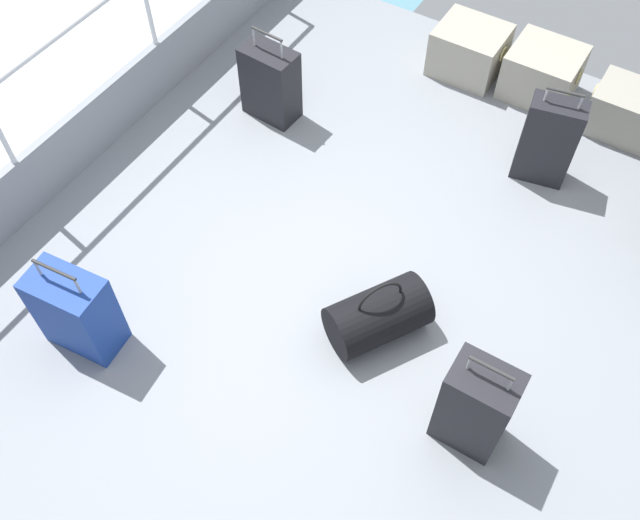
{
  "coord_description": "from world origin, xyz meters",
  "views": [
    {
      "loc": [
        1.08,
        -2.31,
        3.7
      ],
      "look_at": [
        -0.21,
        -0.21,
        0.25
      ],
      "focal_mm": 39.65,
      "sensor_mm": 36.0,
      "label": 1
    }
  ],
  "objects_px": {
    "cargo_crate_1": "(542,72)",
    "suitcase_2": "(548,141)",
    "suitcase_3": "(270,83)",
    "cargo_crate_0": "(469,50)",
    "suitcase_0": "(475,406)",
    "suitcase_1": "(76,311)",
    "duffel_bag": "(378,315)",
    "cargo_crate_2": "(628,111)"
  },
  "relations": [
    {
      "from": "cargo_crate_1",
      "to": "suitcase_1",
      "type": "bearing_deg",
      "value": -112.94
    },
    {
      "from": "cargo_crate_1",
      "to": "suitcase_1",
      "type": "height_order",
      "value": "suitcase_1"
    },
    {
      "from": "cargo_crate_0",
      "to": "suitcase_2",
      "type": "height_order",
      "value": "suitcase_2"
    },
    {
      "from": "suitcase_0",
      "to": "suitcase_2",
      "type": "height_order",
      "value": "suitcase_0"
    },
    {
      "from": "cargo_crate_0",
      "to": "suitcase_0",
      "type": "bearing_deg",
      "value": -65.16
    },
    {
      "from": "cargo_crate_2",
      "to": "suitcase_3",
      "type": "xyz_separation_m",
      "value": [
        -2.29,
        -1.21,
        0.11
      ]
    },
    {
      "from": "suitcase_3",
      "to": "cargo_crate_2",
      "type": "bearing_deg",
      "value": 27.75
    },
    {
      "from": "suitcase_1",
      "to": "duffel_bag",
      "type": "xyz_separation_m",
      "value": [
        1.44,
        0.94,
        -0.12
      ]
    },
    {
      "from": "suitcase_3",
      "to": "cargo_crate_1",
      "type": "bearing_deg",
      "value": 38.22
    },
    {
      "from": "cargo_crate_0",
      "to": "suitcase_3",
      "type": "distance_m",
      "value": 1.6
    },
    {
      "from": "suitcase_0",
      "to": "suitcase_2",
      "type": "distance_m",
      "value": 2.03
    },
    {
      "from": "cargo_crate_2",
      "to": "duffel_bag",
      "type": "distance_m",
      "value": 2.55
    },
    {
      "from": "cargo_crate_1",
      "to": "suitcase_2",
      "type": "relative_size",
      "value": 0.73
    },
    {
      "from": "cargo_crate_2",
      "to": "suitcase_2",
      "type": "relative_size",
      "value": 0.72
    },
    {
      "from": "cargo_crate_1",
      "to": "cargo_crate_2",
      "type": "height_order",
      "value": "cargo_crate_1"
    },
    {
      "from": "cargo_crate_0",
      "to": "cargo_crate_1",
      "type": "xyz_separation_m",
      "value": [
        0.58,
        0.05,
        -0.0
      ]
    },
    {
      "from": "cargo_crate_1",
      "to": "cargo_crate_2",
      "type": "xyz_separation_m",
      "value": [
        0.68,
        -0.06,
        -0.01
      ]
    },
    {
      "from": "suitcase_3",
      "to": "duffel_bag",
      "type": "distance_m",
      "value": 2.02
    },
    {
      "from": "suitcase_0",
      "to": "suitcase_3",
      "type": "distance_m",
      "value": 2.78
    },
    {
      "from": "suitcase_0",
      "to": "cargo_crate_2",
      "type": "bearing_deg",
      "value": 90.32
    },
    {
      "from": "suitcase_3",
      "to": "suitcase_2",
      "type": "bearing_deg",
      "value": 13.28
    },
    {
      "from": "cargo_crate_0",
      "to": "cargo_crate_2",
      "type": "distance_m",
      "value": 1.26
    },
    {
      "from": "cargo_crate_2",
      "to": "suitcase_2",
      "type": "distance_m",
      "value": 0.85
    },
    {
      "from": "suitcase_1",
      "to": "duffel_bag",
      "type": "bearing_deg",
      "value": 33.23
    },
    {
      "from": "cargo_crate_0",
      "to": "suitcase_1",
      "type": "distance_m",
      "value": 3.51
    },
    {
      "from": "suitcase_0",
      "to": "duffel_bag",
      "type": "distance_m",
      "value": 0.8
    },
    {
      "from": "suitcase_0",
      "to": "suitcase_2",
      "type": "bearing_deg",
      "value": 100.68
    },
    {
      "from": "suitcase_0",
      "to": "duffel_bag",
      "type": "bearing_deg",
      "value": 157.48
    },
    {
      "from": "cargo_crate_0",
      "to": "duffel_bag",
      "type": "bearing_deg",
      "value": -77.31
    },
    {
      "from": "suitcase_2",
      "to": "cargo_crate_2",
      "type": "bearing_deg",
      "value": 64.3
    },
    {
      "from": "cargo_crate_1",
      "to": "suitcase_3",
      "type": "bearing_deg",
      "value": -141.78
    },
    {
      "from": "cargo_crate_1",
      "to": "suitcase_0",
      "type": "xyz_separation_m",
      "value": [
        0.7,
        -2.81,
        0.13
      ]
    },
    {
      "from": "cargo_crate_0",
      "to": "suitcase_3",
      "type": "xyz_separation_m",
      "value": [
        -1.03,
        -1.22,
        0.09
      ]
    },
    {
      "from": "cargo_crate_0",
      "to": "cargo_crate_2",
      "type": "height_order",
      "value": "cargo_crate_0"
    },
    {
      "from": "suitcase_1",
      "to": "duffel_bag",
      "type": "relative_size",
      "value": 1.07
    },
    {
      "from": "cargo_crate_1",
      "to": "suitcase_2",
      "type": "height_order",
      "value": "suitcase_2"
    },
    {
      "from": "suitcase_1",
      "to": "suitcase_0",
      "type": "bearing_deg",
      "value": 16.52
    },
    {
      "from": "cargo_crate_0",
      "to": "suitcase_0",
      "type": "distance_m",
      "value": 3.04
    },
    {
      "from": "cargo_crate_1",
      "to": "duffel_bag",
      "type": "xyz_separation_m",
      "value": [
        -0.03,
        -2.51,
        -0.02
      ]
    },
    {
      "from": "suitcase_0",
      "to": "suitcase_3",
      "type": "bearing_deg",
      "value": 146.25
    },
    {
      "from": "suitcase_0",
      "to": "suitcase_1",
      "type": "xyz_separation_m",
      "value": [
        -2.16,
        -0.64,
        -0.03
      ]
    },
    {
      "from": "suitcase_1",
      "to": "suitcase_3",
      "type": "xyz_separation_m",
      "value": [
        -0.15,
        2.18,
        -0.01
      ]
    }
  ]
}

